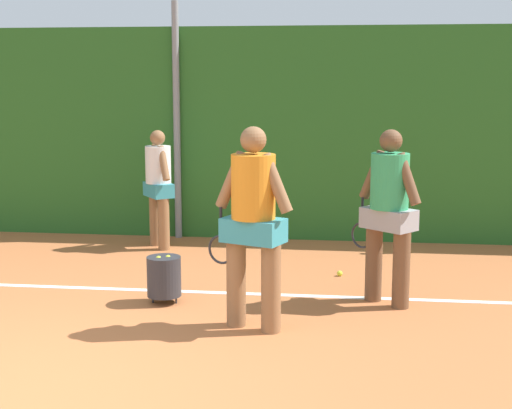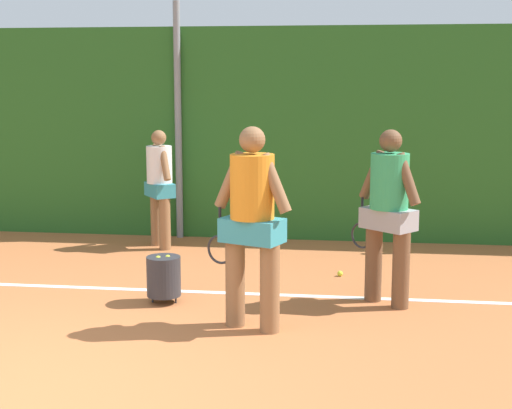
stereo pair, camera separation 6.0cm
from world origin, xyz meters
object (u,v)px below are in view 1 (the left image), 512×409
(player_midcourt, at_px, (389,208))
(player_backcourt_far, at_px, (158,182))
(player_foreground_near, at_px, (253,217))
(tennis_ball_0, at_px, (340,273))
(tennis_ball_5, at_px, (171,259))
(ball_hopper, at_px, (164,276))

(player_midcourt, distance_m, player_backcourt_far, 3.82)
(player_foreground_near, height_order, tennis_ball_0, player_foreground_near)
(player_foreground_near, distance_m, tennis_ball_5, 3.03)
(ball_hopper, bearing_deg, player_foreground_near, -33.97)
(player_foreground_near, bearing_deg, tennis_ball_5, -39.30)
(player_foreground_near, relative_size, player_backcourt_far, 1.17)
(ball_hopper, height_order, tennis_ball_5, ball_hopper)
(player_backcourt_far, relative_size, ball_hopper, 3.20)
(player_backcourt_far, distance_m, ball_hopper, 2.75)
(ball_hopper, height_order, tennis_ball_0, ball_hopper)
(player_backcourt_far, relative_size, tennis_ball_5, 24.85)
(player_midcourt, distance_m, tennis_ball_0, 1.54)
(ball_hopper, xyz_separation_m, tennis_ball_5, (-0.36, 1.78, -0.26))
(player_backcourt_far, xyz_separation_m, ball_hopper, (0.71, -2.58, -0.63))
(player_foreground_near, xyz_separation_m, player_midcourt, (1.29, 0.96, -0.05))
(player_midcourt, height_order, player_backcourt_far, player_midcourt)
(player_midcourt, bearing_deg, tennis_ball_5, 10.62)
(tennis_ball_5, bearing_deg, ball_hopper, -78.62)
(player_backcourt_far, xyz_separation_m, tennis_ball_5, (0.35, -0.80, -0.89))
(player_backcourt_far, height_order, tennis_ball_5, player_backcourt_far)
(tennis_ball_5, bearing_deg, tennis_ball_0, -11.80)
(player_midcourt, relative_size, player_backcourt_far, 1.12)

